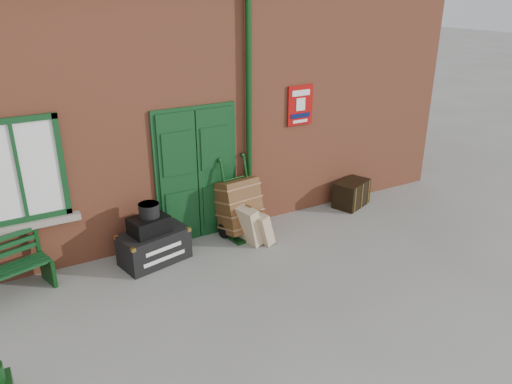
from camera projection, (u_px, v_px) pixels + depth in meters
ground at (256, 270)px, 7.56m from camera, size 80.00×80.00×0.00m
station_building at (167, 89)px, 9.54m from camera, size 10.30×4.30×4.36m
houdini_trunk at (154, 246)px, 7.71m from camera, size 1.12×0.78×0.51m
strongbox at (149, 225)px, 7.54m from camera, size 0.64×0.52×0.26m
hatbox at (149, 210)px, 7.49m from camera, size 0.37×0.37×0.20m
suitcase_back at (248, 225)px, 8.22m from camera, size 0.41×0.52×0.67m
suitcase_front at (261, 228)px, 8.24m from camera, size 0.40×0.47×0.58m
porter_trolley at (239, 207)px, 8.46m from camera, size 0.72×0.77×1.34m
dark_trunk at (351, 193)px, 9.68m from camera, size 0.82×0.69×0.51m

